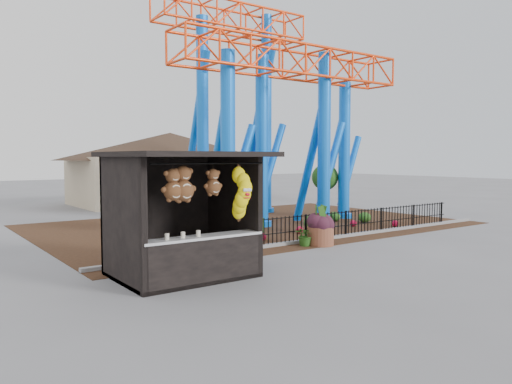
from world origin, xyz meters
TOP-DOWN VIEW (x-y plane):
  - ground at (0.00, 0.00)m, footprint 120.00×120.00m
  - mulch_bed at (4.00, 8.00)m, footprint 18.00×12.00m
  - curb at (4.00, 3.00)m, footprint 18.00×0.18m
  - prize_booth at (-2.99, 0.91)m, footprint 3.50×3.40m
  - picket_fence at (4.90, 3.00)m, footprint 12.20×0.06m
  - roller_coaster at (5.12, 8.23)m, footprint 11.00×6.37m
  - terracotta_planter at (2.86, 2.33)m, footprint 1.19×1.19m
  - planter_foliage at (2.86, 2.33)m, footprint 0.70×0.70m
  - potted_plant at (2.32, 2.51)m, footprint 0.88×0.84m
  - landscaping at (4.35, 5.41)m, footprint 7.19×3.60m
  - pavilion at (6.00, 20.00)m, footprint 15.00×15.00m

SIDE VIEW (x-z plane):
  - ground at x=0.00m, z-range 0.00..0.00m
  - mulch_bed at x=4.00m, z-range 0.00..0.02m
  - curb at x=4.00m, z-range 0.00..0.12m
  - terracotta_planter at x=2.86m, z-range 0.00..0.64m
  - landscaping at x=4.35m, z-range -0.04..0.69m
  - potted_plant at x=2.32m, z-range 0.00..0.78m
  - picket_fence at x=4.90m, z-range 0.00..1.00m
  - planter_foliage at x=2.86m, z-range 0.64..1.28m
  - prize_booth at x=-2.99m, z-range -0.03..3.09m
  - pavilion at x=6.00m, z-range 0.67..5.47m
  - roller_coaster at x=5.12m, z-range 1.03..11.85m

